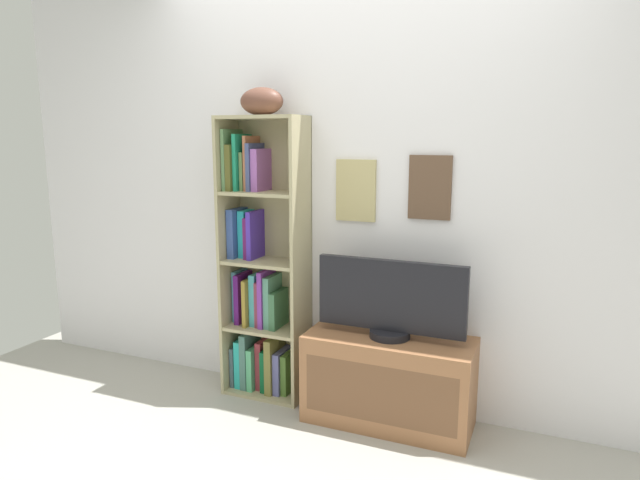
# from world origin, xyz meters

# --- Properties ---
(back_wall) EXTENTS (4.80, 0.08, 2.53)m
(back_wall) POSITION_xyz_m (0.00, 1.13, 1.27)
(back_wall) COLOR silver
(back_wall) RESTS_ON ground
(bookshelf) EXTENTS (0.50, 0.27, 1.68)m
(bookshelf) POSITION_xyz_m (-0.58, 1.00, 0.73)
(bookshelf) COLOR tan
(bookshelf) RESTS_ON ground
(football) EXTENTS (0.27, 0.18, 0.16)m
(football) POSITION_xyz_m (-0.54, 0.97, 1.76)
(football) COLOR brown
(football) RESTS_ON bookshelf
(tv_stand) EXTENTS (0.91, 0.38, 0.50)m
(tv_stand) POSITION_xyz_m (0.25, 0.90, 0.25)
(tv_stand) COLOR #96623E
(tv_stand) RESTS_ON ground
(television) EXTENTS (0.81, 0.22, 0.43)m
(television) POSITION_xyz_m (0.25, 0.91, 0.71)
(television) COLOR black
(television) RESTS_ON tv_stand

